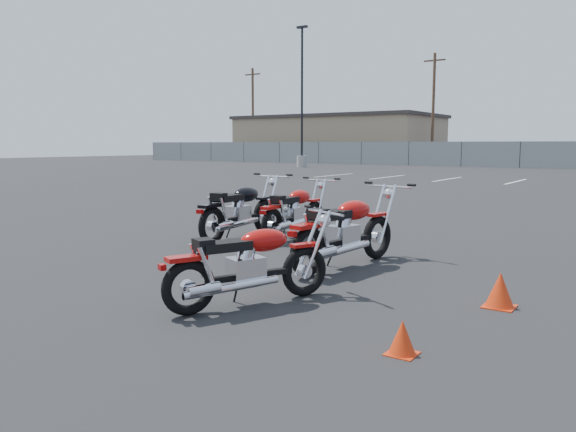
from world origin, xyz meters
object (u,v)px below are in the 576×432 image
Objects in this scene: motorcycle_second_black at (240,210)px; motorcycle_third_red at (346,231)px; motorcycle_rear_red at (250,264)px; motorcycle_front_red at (295,211)px.

motorcycle_third_red is (2.60, -1.02, -0.00)m from motorcycle_second_black.
motorcycle_front_red is at bearing 117.32° from motorcycle_rear_red.
motorcycle_rear_red is (0.04, -2.09, -0.06)m from motorcycle_third_red.
motorcycle_third_red reaches higher than motorcycle_front_red.
motorcycle_second_black is 1.18× the size of motorcycle_rear_red.
motorcycle_second_black is at bearing 158.55° from motorcycle_third_red.
motorcycle_front_red is 0.93× the size of motorcycle_third_red.
motorcycle_second_black is at bearing 130.32° from motorcycle_rear_red.
motorcycle_second_black reaches higher than motorcycle_front_red.
motorcycle_second_black is at bearing -137.94° from motorcycle_front_red.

